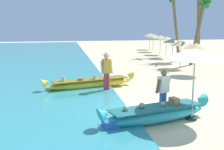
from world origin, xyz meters
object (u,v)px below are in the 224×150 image
Objects in this scene: boat_cyan_foreground at (156,113)px; patio_umbrella_large at (195,54)px; person_vendor_hatted at (107,69)px; cooler_box at (110,125)px; person_tourist_customer at (163,89)px; palm_tree_tall_inland at (203,6)px; palm_tree_mid_cluster at (174,5)px; boat_yellow_midground at (90,83)px.

patio_umbrella_large is at bearing 2.59° from boat_cyan_foreground.
patio_umbrella_large is (2.14, -4.12, 1.07)m from person_vendor_hatted.
cooler_box is at bearing -164.38° from boat_cyan_foreground.
cooler_box is at bearing -150.68° from person_tourist_customer.
cooler_box is at bearing -127.37° from palm_tree_tall_inland.
person_vendor_hatted is 4.73m from cooler_box.
boat_cyan_foreground is 1.03m from person_tourist_customer.
person_tourist_customer is at bearing -123.23° from palm_tree_tall_inland.
patio_umbrella_large is 5.27× the size of cooler_box.
person_tourist_customer is at bearing -68.35° from person_vendor_hatted.
palm_tree_mid_cluster is at bearing 66.30° from boat_cyan_foreground.
boat_cyan_foreground is 2.16× the size of person_vendor_hatted.
boat_cyan_foreground is 2.51× the size of person_tourist_customer.
palm_tree_tall_inland is 0.86× the size of palm_tree_mid_cluster.
boat_cyan_foreground is 0.63× the size of palm_tree_mid_cluster.
palm_tree_mid_cluster is at bearing 53.45° from boat_yellow_midground.
patio_umbrella_large is at bearing -110.26° from palm_tree_mid_cluster.
patio_umbrella_large is 3.42m from cooler_box.
boat_cyan_foreground is at bearing -124.17° from person_tourist_customer.
person_vendor_hatted is 0.29× the size of palm_tree_mid_cluster.
cooler_box is at bearing -117.23° from palm_tree_mid_cluster.
palm_tree_mid_cluster is at bearing 87.88° from palm_tree_tall_inland.
person_vendor_hatted is 1.16× the size of person_tourist_customer.
person_tourist_customer is at bearing -113.21° from palm_tree_mid_cluster.
person_vendor_hatted is at bearing -122.94° from palm_tree_mid_cluster.
boat_yellow_midground is at bearing 119.91° from patio_umbrella_large.
palm_tree_tall_inland is at bearing -92.12° from palm_tree_mid_cluster.
palm_tree_mid_cluster is 14.29× the size of cooler_box.
palm_tree_tall_inland reaches higher than boat_cyan_foreground.
boat_cyan_foreground reaches higher than boat_yellow_midground.
person_vendor_hatted is 11.35m from palm_tree_tall_inland.
person_tourist_customer is 13.05m from palm_tree_tall_inland.
person_vendor_hatted is at bearing -48.50° from boat_yellow_midground.
palm_tree_mid_cluster is (0.22, 6.08, 0.49)m from palm_tree_tall_inland.
patio_umbrella_large is 12.94m from palm_tree_tall_inland.
boat_yellow_midground is 5.93m from patio_umbrella_large.
patio_umbrella_large reaches higher than boat_yellow_midground.
patio_umbrella_large is at bearing -40.35° from person_tourist_customer.
palm_tree_tall_inland is (7.37, 11.23, 4.03)m from boat_cyan_foreground.
cooler_box is (-8.90, -11.65, -4.16)m from palm_tree_tall_inland.
person_vendor_hatted is at bearing -139.59° from palm_tree_tall_inland.
boat_cyan_foreground is at bearing -77.73° from person_vendor_hatted.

